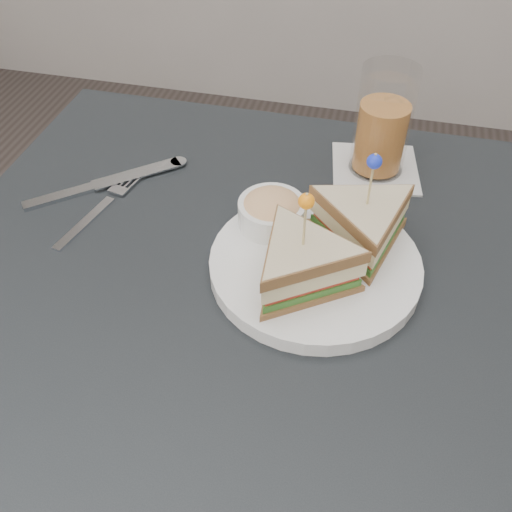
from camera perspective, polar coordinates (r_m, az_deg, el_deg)
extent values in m
cube|color=black|center=(0.68, -1.03, -4.38)|extent=(0.80, 0.80, 0.03)
cylinder|color=black|center=(1.27, -12.30, -1.09)|extent=(0.04, 0.04, 0.72)
cylinder|color=black|center=(1.20, 20.10, -6.64)|extent=(0.04, 0.04, 0.72)
cylinder|color=white|center=(0.69, 5.89, -1.05)|extent=(0.27, 0.27, 0.01)
cylinder|color=white|center=(0.68, 5.95, -0.47)|extent=(0.27, 0.27, 0.00)
cylinder|color=#D4BE79|center=(0.59, 4.88, 3.20)|extent=(0.00, 0.00, 0.08)
sphere|color=orange|center=(0.57, 5.07, 5.47)|extent=(0.02, 0.02, 0.02)
cylinder|color=#D4BE79|center=(0.65, 11.38, 7.09)|extent=(0.00, 0.00, 0.08)
sphere|color=#1A2EC6|center=(0.63, 11.76, 9.24)|extent=(0.02, 0.02, 0.02)
cylinder|color=white|center=(0.71, 1.58, 4.15)|extent=(0.09, 0.09, 0.04)
ellipsoid|color=#E0B772|center=(0.70, 1.60, 4.97)|extent=(0.08, 0.08, 0.03)
cube|color=silver|center=(0.78, -16.76, 3.18)|extent=(0.04, 0.11, 0.00)
cube|color=silver|center=(0.82, -13.60, 6.40)|extent=(0.03, 0.02, 0.00)
cube|color=silver|center=(0.83, -18.78, 5.72)|extent=(0.09, 0.08, 0.01)
cube|color=silver|center=(0.85, -11.83, 8.07)|extent=(0.11, 0.10, 0.00)
cylinder|color=silver|center=(0.86, -7.74, 9.33)|extent=(0.03, 0.03, 0.00)
cube|color=silver|center=(0.86, 11.81, 8.59)|extent=(0.14, 0.14, 0.00)
cylinder|color=#B06D31|center=(0.83, 12.35, 11.61)|extent=(0.08, 0.08, 0.10)
cylinder|color=white|center=(0.82, 12.61, 13.01)|extent=(0.09, 0.09, 0.15)
cube|color=white|center=(0.82, 13.52, 14.45)|extent=(0.03, 0.03, 0.02)
cube|color=white|center=(0.81, 11.94, 13.85)|extent=(0.02, 0.02, 0.02)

